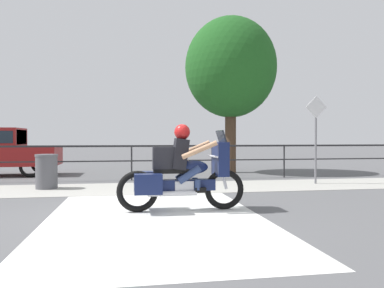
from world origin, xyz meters
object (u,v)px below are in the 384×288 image
object	(u,v)px
trash_bin	(47,171)
street_sign	(316,130)
tree_behind_sign	(231,68)
motorcycle	(182,172)

from	to	relation	value
trash_bin	street_sign	xyz separation A→B (m)	(7.47, -0.16, 1.11)
trash_bin	street_sign	world-z (taller)	street_sign
trash_bin	tree_behind_sign	size ratio (longest dim) A/B	0.15
street_sign	motorcycle	bearing A→B (deg)	-142.83
motorcycle	trash_bin	bearing A→B (deg)	135.04
motorcycle	street_sign	bearing A→B (deg)	41.00
street_sign	tree_behind_sign	world-z (taller)	tree_behind_sign
trash_bin	street_sign	distance (m)	7.55
trash_bin	tree_behind_sign	world-z (taller)	tree_behind_sign
motorcycle	trash_bin	distance (m)	4.66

